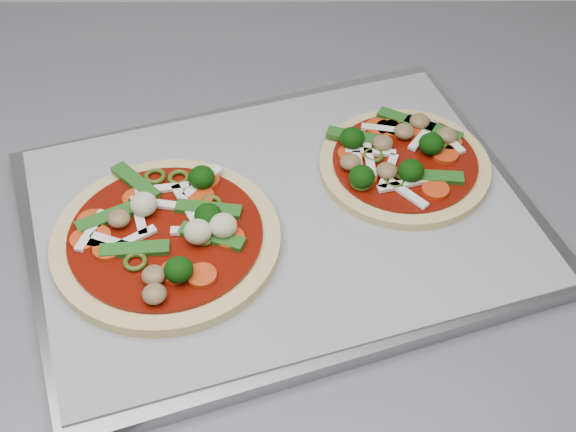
{
  "coord_description": "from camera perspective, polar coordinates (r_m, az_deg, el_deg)",
  "views": [
    {
      "loc": [
        0.0,
        0.71,
        1.43
      ],
      "look_at": [
        0.0,
        1.2,
        0.93
      ],
      "focal_mm": 50.0,
      "sensor_mm": 36.0,
      "label": 1
    }
  ],
  "objects": [
    {
      "name": "base_cabinet",
      "position": [
        1.16,
        -0.17,
        -13.65
      ],
      "size": [
        3.6,
        0.6,
        0.86
      ],
      "primitive_type": "cube",
      "color": "silver",
      "rests_on": "ground"
    },
    {
      "name": "countertop",
      "position": [
        0.81,
        -0.24,
        2.72
      ],
      "size": [
        3.6,
        0.6,
        0.04
      ],
      "primitive_type": "cube",
      "color": "slate",
      "rests_on": "base_cabinet"
    },
    {
      "name": "baking_tray",
      "position": [
        0.73,
        -0.55,
        -0.27
      ],
      "size": [
        0.53,
        0.46,
        0.01
      ],
      "primitive_type": "cube",
      "rotation": [
        0.0,
        0.0,
        0.33
      ],
      "color": "gray",
      "rests_on": "countertop"
    },
    {
      "name": "parchment",
      "position": [
        0.72,
        -0.56,
        0.18
      ],
      "size": [
        0.5,
        0.43,
        0.0
      ],
      "primitive_type": "cube",
      "rotation": [
        0.0,
        0.0,
        0.31
      ],
      "color": "gray",
      "rests_on": "baking_tray"
    },
    {
      "name": "pizza_left",
      "position": [
        0.7,
        -8.55,
        -1.41
      ],
      "size": [
        0.23,
        0.23,
        0.03
      ],
      "rotation": [
        0.0,
        0.0,
        0.19
      ],
      "color": "#DFC77A",
      "rests_on": "parchment"
    },
    {
      "name": "pizza_right",
      "position": [
        0.77,
        8.1,
        3.93
      ],
      "size": [
        0.21,
        0.21,
        0.03
      ],
      "rotation": [
        0.0,
        0.0,
        0.35
      ],
      "color": "#DFC77A",
      "rests_on": "parchment"
    }
  ]
}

